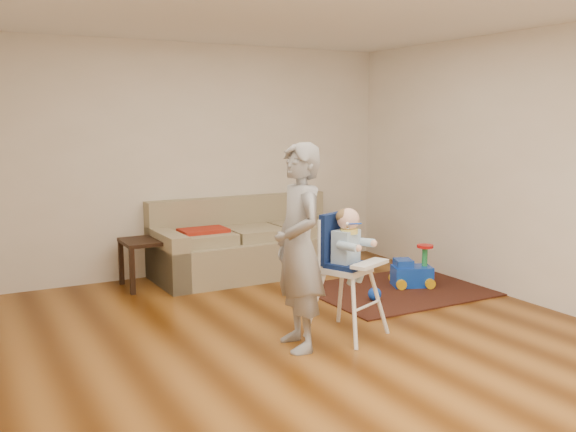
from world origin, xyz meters
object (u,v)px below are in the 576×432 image
side_table (148,263)px  toy_ball (375,294)px  sofa (252,237)px  ride_on_toy (412,265)px  adult (299,247)px  high_chair (347,274)px

side_table → toy_ball: (1.85, -1.67, -0.18)m
sofa → ride_on_toy: size_ratio=5.08×
toy_ball → adult: 1.69m
side_table → ride_on_toy: 2.90m
ride_on_toy → adult: 2.33m
side_table → sofa: bearing=-1.5°
ride_on_toy → toy_ball: (-0.70, -0.27, -0.16)m
toy_ball → high_chair: (-0.80, -0.70, 0.45)m
side_table → adult: bearing=-77.5°
side_table → toy_ball: size_ratio=3.89×
sofa → adult: adult is taller
ride_on_toy → high_chair: size_ratio=0.41×
toy_ball → high_chair: size_ratio=0.12×
sofa → toy_ball: (0.59, -1.64, -0.36)m
high_chair → ride_on_toy: bearing=9.2°
toy_ball → high_chair: bearing=-138.9°
high_chair → adult: adult is taller
sofa → high_chair: high_chair is taller
toy_ball → side_table: bearing=137.9°
toy_ball → adult: (-1.31, -0.76, 0.75)m
toy_ball → adult: adult is taller
ride_on_toy → sofa: bearing=155.1°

